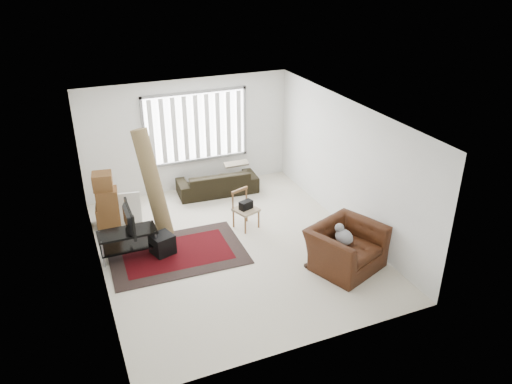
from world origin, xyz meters
TOP-DOWN VIEW (x-y plane):
  - room at (0.03, 0.51)m, footprint 6.00×6.02m
  - persian_rug at (-1.09, 0.18)m, footprint 2.60×1.78m
  - tv_stand at (-1.95, 0.46)m, footprint 1.09×0.49m
  - tv at (-1.95, 0.46)m, footprint 0.11×0.88m
  - subwoofer at (-1.34, 0.29)m, footprint 0.49×0.49m
  - moving_boxes at (-2.13, 1.87)m, footprint 0.54×0.51m
  - white_flatpack at (-1.71, 1.81)m, footprint 0.55×0.24m
  - rolled_rug at (-1.25, 1.16)m, footprint 0.70×0.95m
  - sofa at (0.51, 2.45)m, footprint 1.96×0.95m
  - side_chair at (0.52, 0.64)m, footprint 0.57×0.57m
  - armchair at (1.67, -1.44)m, footprint 1.57×1.48m

SIDE VIEW (x-z plane):
  - persian_rug at x=-1.09m, z-range 0.00..0.02m
  - subwoofer at x=-1.34m, z-range 0.02..0.41m
  - white_flatpack at x=-1.71m, z-range 0.00..0.68m
  - sofa at x=0.51m, z-range 0.00..0.73m
  - tv_stand at x=-1.95m, z-range 0.12..0.67m
  - side_chair at x=0.52m, z-range 0.04..0.88m
  - armchair at x=1.67m, z-range 0.00..0.94m
  - moving_boxes at x=-2.13m, z-range -0.04..1.15m
  - tv at x=-1.95m, z-range 0.55..1.05m
  - rolled_rug at x=-1.25m, z-range 0.00..2.23m
  - room at x=0.03m, z-range 0.40..3.11m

